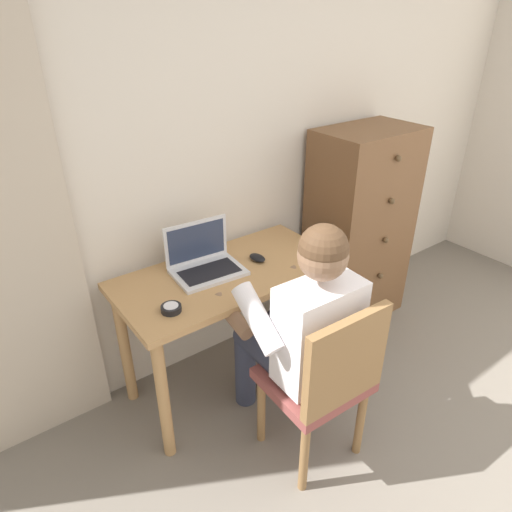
# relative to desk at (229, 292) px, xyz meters

# --- Properties ---
(wall_back) EXTENTS (4.80, 0.05, 2.50)m
(wall_back) POSITION_rel_desk_xyz_m (0.43, 0.35, 0.64)
(wall_back) COLOR beige
(wall_back) RESTS_ON ground_plane
(desk) EXTENTS (1.13, 0.56, 0.73)m
(desk) POSITION_rel_desk_xyz_m (0.00, 0.00, 0.00)
(desk) COLOR tan
(desk) RESTS_ON ground_plane
(dresser) EXTENTS (0.63, 0.44, 1.28)m
(dresser) POSITION_rel_desk_xyz_m (1.07, 0.09, 0.03)
(dresser) COLOR brown
(dresser) RESTS_ON ground_plane
(chair) EXTENTS (0.43, 0.41, 0.87)m
(chair) POSITION_rel_desk_xyz_m (0.06, -0.66, -0.12)
(chair) COLOR brown
(chair) RESTS_ON ground_plane
(person_seated) EXTENTS (0.54, 0.59, 1.19)m
(person_seated) POSITION_rel_desk_xyz_m (0.06, -0.48, 0.06)
(person_seated) COLOR #33384C
(person_seated) RESTS_ON ground_plane
(laptop) EXTENTS (0.36, 0.27, 0.24)m
(laptop) POSITION_rel_desk_xyz_m (-0.09, 0.08, 0.17)
(laptop) COLOR silver
(laptop) RESTS_ON desk
(computer_mouse) EXTENTS (0.07, 0.11, 0.03)m
(computer_mouse) POSITION_rel_desk_xyz_m (0.19, 0.00, 0.14)
(computer_mouse) COLOR black
(computer_mouse) RESTS_ON desk
(desk_clock) EXTENTS (0.09, 0.09, 0.03)m
(desk_clock) POSITION_rel_desk_xyz_m (-0.39, -0.14, 0.14)
(desk_clock) COLOR black
(desk_clock) RESTS_ON desk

